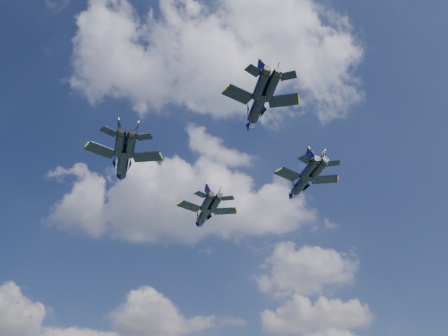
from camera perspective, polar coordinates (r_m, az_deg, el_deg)
jet_lead at (r=100.08m, az=-2.58°, el=-6.02°), size 13.09×17.97×4.24m
jet_left at (r=83.19m, az=-13.05°, el=0.83°), size 13.27×18.12×4.27m
jet_right at (r=91.03m, az=10.05°, el=-2.00°), size 12.97×17.65×4.16m
jet_slot at (r=72.50m, az=4.32°, el=7.86°), size 12.37×16.60×3.91m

